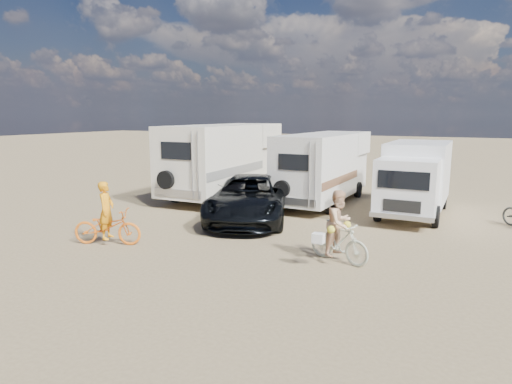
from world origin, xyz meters
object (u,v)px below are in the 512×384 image
at_px(rv_left, 224,161).
at_px(rider_woman, 339,230).
at_px(bike_man, 107,227).
at_px(rv_main, 324,169).
at_px(box_truck, 415,180).
at_px(rider_man, 107,216).
at_px(dark_suv, 250,198).
at_px(bike_woman, 339,242).
at_px(crate, 253,225).
at_px(cooler, 253,206).

height_order(rv_left, rider_woman, rv_left).
bearing_deg(bike_man, rv_main, -44.23).
bearing_deg(box_truck, rider_woman, -98.21).
xyz_separation_m(box_truck, rider_man, (-7.52, -8.02, -0.51)).
height_order(rv_left, bike_man, rv_left).
relative_size(rv_main, dark_suv, 1.14).
distance_m(rv_left, box_truck, 8.45).
height_order(bike_man, rider_woman, rider_woman).
bearing_deg(rider_man, bike_woman, -97.96).
distance_m(bike_man, crate, 4.48).
relative_size(rv_left, dark_suv, 1.32).
bearing_deg(bike_man, rider_man, -0.00).
xyz_separation_m(rider_man, cooler, (1.77, 5.91, -0.64)).
distance_m(bike_man, bike_woman, 6.65).
relative_size(box_truck, bike_woman, 3.10).
distance_m(rv_main, crate, 5.73).
xyz_separation_m(rv_left, box_truck, (8.44, -0.29, -0.30)).
distance_m(rv_left, bike_woman, 10.13).
bearing_deg(crate, rider_man, -135.01).
relative_size(bike_man, crate, 3.95).
height_order(bike_woman, rider_woman, rider_woman).
distance_m(rv_left, cooler, 3.88).
relative_size(rv_main, bike_woman, 3.65).
bearing_deg(rider_man, crate, -65.81).
bearing_deg(rv_main, crate, -93.99).
relative_size(rv_main, rider_man, 3.85).
relative_size(rv_main, cooler, 12.56).
xyz_separation_m(bike_man, cooler, (1.77, 5.91, -0.32)).
relative_size(dark_suv, bike_man, 2.85).
bearing_deg(cooler, bike_woman, -42.94).
distance_m(rider_woman, cooler, 6.50).
height_order(rider_man, cooler, rider_man).
distance_m(dark_suv, bike_man, 5.14).
xyz_separation_m(rider_man, crate, (3.16, 3.16, -0.64)).
height_order(cooler, crate, cooler).
distance_m(dark_suv, bike_woman, 5.19).
xyz_separation_m(rv_left, dark_suv, (3.24, -3.74, -0.85)).
height_order(bike_woman, rider_man, rider_man).
bearing_deg(cooler, crate, -62.85).
xyz_separation_m(bike_woman, rider_woman, (0.00, 0.00, 0.32)).
relative_size(rv_left, cooler, 14.59).
xyz_separation_m(rv_main, crate, (-0.61, -5.55, -1.28)).
xyz_separation_m(rider_man, rider_woman, (6.49, 1.48, 0.01)).
bearing_deg(rv_left, rider_man, -85.21).
bearing_deg(rider_woman, dark_suv, 73.11).
xyz_separation_m(bike_woman, rider_man, (-6.49, -1.48, 0.31)).
bearing_deg(cooler, box_truck, 20.44).
bearing_deg(rider_woman, rv_main, 40.35).
xyz_separation_m(dark_suv, bike_man, (-2.33, -4.58, -0.27)).
relative_size(rider_woman, crate, 3.35).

